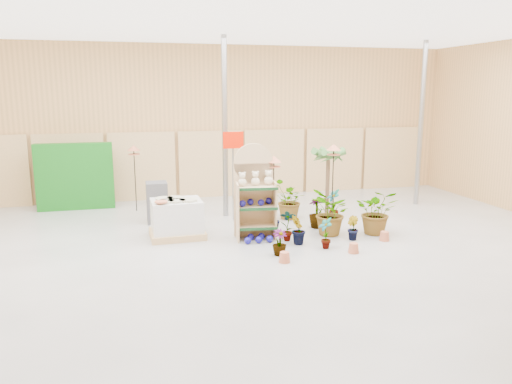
# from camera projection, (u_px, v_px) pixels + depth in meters

# --- Properties ---
(room) EXTENTS (15.20, 12.10, 4.70)m
(room) POSITION_uv_depth(u_px,v_px,m) (249.00, 139.00, 9.99)
(room) COLOR gray
(room) RESTS_ON ground
(display_shelf) EXTENTS (0.92, 0.64, 2.06)m
(display_shelf) POSITION_uv_depth(u_px,v_px,m) (254.00, 195.00, 10.82)
(display_shelf) COLOR tan
(display_shelf) RESTS_ON ground
(teddy_bears) EXTENTS (0.76, 0.19, 0.32)m
(teddy_bears) POSITION_uv_depth(u_px,v_px,m) (256.00, 179.00, 10.66)
(teddy_bears) COLOR beige
(teddy_bears) RESTS_ON display_shelf
(gazing_balls_shelf) EXTENTS (0.76, 0.26, 0.14)m
(gazing_balls_shelf) POSITION_uv_depth(u_px,v_px,m) (256.00, 202.00, 10.74)
(gazing_balls_shelf) COLOR #15128B
(gazing_balls_shelf) RESTS_ON display_shelf
(gazing_balls_floor) EXTENTS (0.63, 0.39, 0.15)m
(gazing_balls_floor) POSITION_uv_depth(u_px,v_px,m) (258.00, 239.00, 10.62)
(gazing_balls_floor) COLOR #15128B
(gazing_balls_floor) RESTS_ON ground
(pallet_stack) EXTENTS (1.20, 1.02, 0.87)m
(pallet_stack) POSITION_uv_depth(u_px,v_px,m) (177.00, 219.00, 10.92)
(pallet_stack) COLOR tan
(pallet_stack) RESTS_ON ground
(charcoal_planters) EXTENTS (0.50, 0.50, 1.00)m
(charcoal_planters) POSITION_uv_depth(u_px,v_px,m) (157.00, 202.00, 12.13)
(charcoal_planters) COLOR #3A3A3C
(charcoal_planters) RESTS_ON ground
(trellis_stock) EXTENTS (2.00, 0.30, 1.80)m
(trellis_stock) POSITION_uv_depth(u_px,v_px,m) (75.00, 177.00, 13.42)
(trellis_stock) COLOR #105E13
(trellis_stock) RESTS_ON ground
(offer_sign) EXTENTS (0.50, 0.08, 2.20)m
(offer_sign) POSITION_uv_depth(u_px,v_px,m) (233.00, 158.00, 12.11)
(offer_sign) COLOR gray
(offer_sign) RESTS_ON ground
(bird_table_front) EXTENTS (0.34, 0.34, 1.77)m
(bird_table_front) POSITION_uv_depth(u_px,v_px,m) (274.00, 162.00, 10.88)
(bird_table_front) COLOR black
(bird_table_front) RESTS_ON ground
(bird_table_right) EXTENTS (0.34, 0.34, 1.97)m
(bird_table_right) POSITION_uv_depth(u_px,v_px,m) (334.00, 150.00, 11.39)
(bird_table_right) COLOR black
(bird_table_right) RESTS_ON ground
(bird_table_back) EXTENTS (0.34, 0.34, 1.77)m
(bird_table_back) POSITION_uv_depth(u_px,v_px,m) (134.00, 150.00, 13.05)
(bird_table_back) COLOR black
(bird_table_back) RESTS_ON ground
(palm) EXTENTS (0.70, 0.70, 1.87)m
(palm) POSITION_uv_depth(u_px,v_px,m) (328.00, 154.00, 12.46)
(palm) COLOR brown
(palm) RESTS_ON ground
(potted_plant_0) EXTENTS (0.43, 0.39, 0.68)m
(potted_plant_0) POSITION_uv_depth(u_px,v_px,m) (288.00, 225.00, 10.67)
(potted_plant_0) COLOR #3C6D2F
(potted_plant_0) RESTS_ON ground
(potted_plant_1) EXTENTS (0.38, 0.43, 0.65)m
(potted_plant_1) POSITION_uv_depth(u_px,v_px,m) (299.00, 230.00, 10.37)
(potted_plant_1) COLOR #3C6D2F
(potted_plant_1) RESTS_ON ground
(potted_plant_2) EXTENTS (0.92, 1.03, 1.05)m
(potted_plant_2) POSITION_uv_depth(u_px,v_px,m) (331.00, 213.00, 11.01)
(potted_plant_2) COLOR #3C6D2F
(potted_plant_2) RESTS_ON ground
(potted_plant_3) EXTENTS (0.45, 0.45, 0.74)m
(potted_plant_3) POSITION_uv_depth(u_px,v_px,m) (317.00, 212.00, 11.69)
(potted_plant_3) COLOR #3C6D2F
(potted_plant_3) RESTS_ON ground
(potted_plant_4) EXTENTS (0.30, 0.42, 0.77)m
(potted_plant_4) POSITION_uv_depth(u_px,v_px,m) (334.00, 204.00, 12.48)
(potted_plant_4) COLOR #3C6D2F
(potted_plant_4) RESTS_ON ground
(potted_plant_5) EXTENTS (0.37, 0.37, 0.53)m
(potted_plant_5) POSITION_uv_depth(u_px,v_px,m) (274.00, 220.00, 11.43)
(potted_plant_5) COLOR #3C6D2F
(potted_plant_5) RESTS_ON ground
(potted_plant_6) EXTENTS (1.13, 1.09, 0.96)m
(potted_plant_6) POSITION_uv_depth(u_px,v_px,m) (289.00, 200.00, 12.44)
(potted_plant_6) COLOR #3C6D2F
(potted_plant_6) RESTS_ON ground
(potted_plant_7) EXTENTS (0.32, 0.32, 0.51)m
(potted_plant_7) POSITION_uv_depth(u_px,v_px,m) (280.00, 243.00, 9.74)
(potted_plant_7) COLOR #3C6D2F
(potted_plant_7) RESTS_ON ground
(potted_plant_8) EXTENTS (0.28, 0.37, 0.64)m
(potted_plant_8) POSITION_uv_depth(u_px,v_px,m) (326.00, 233.00, 10.15)
(potted_plant_8) COLOR #3C6D2F
(potted_plant_8) RESTS_ON ground
(potted_plant_9) EXTENTS (0.25, 0.30, 0.52)m
(potted_plant_9) POSITION_uv_depth(u_px,v_px,m) (352.00, 228.00, 10.75)
(potted_plant_9) COLOR #3C6D2F
(potted_plant_9) RESTS_ON ground
(potted_plant_10) EXTENTS (1.19, 1.13, 1.03)m
(potted_plant_10) POSITION_uv_depth(u_px,v_px,m) (377.00, 212.00, 11.14)
(potted_plant_10) COLOR #3C6D2F
(potted_plant_10) RESTS_ON ground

